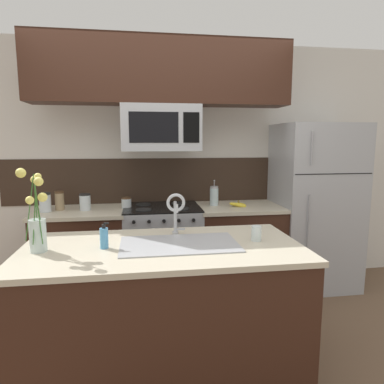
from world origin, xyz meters
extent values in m
plane|color=brown|center=(0.00, 0.00, 0.00)|extent=(10.00, 10.00, 0.00)
cube|color=silver|center=(0.30, 1.28, 1.30)|extent=(5.20, 0.10, 2.60)
cube|color=#332319|center=(0.00, 1.22, 1.15)|extent=(3.25, 0.01, 0.48)
cube|color=#381E14|center=(-0.79, 0.90, 0.44)|extent=(0.82, 0.62, 0.88)
cube|color=beige|center=(-0.79, 0.90, 0.89)|extent=(0.85, 0.65, 0.03)
cube|color=#381E14|center=(0.80, 0.90, 0.44)|extent=(0.85, 0.62, 0.88)
cube|color=beige|center=(0.80, 0.90, 0.89)|extent=(0.88, 0.65, 0.03)
cube|color=#A8AAAF|center=(0.00, 0.90, 0.46)|extent=(0.76, 0.62, 0.91)
cube|color=black|center=(0.00, 0.90, 0.92)|extent=(0.76, 0.62, 0.01)
cylinder|color=black|center=(-0.18, 0.76, 0.93)|extent=(0.15, 0.15, 0.01)
cylinder|color=black|center=(0.18, 0.76, 0.93)|extent=(0.15, 0.15, 0.01)
cylinder|color=black|center=(-0.18, 1.04, 0.93)|extent=(0.15, 0.15, 0.01)
cylinder|color=black|center=(0.18, 1.04, 0.93)|extent=(0.15, 0.15, 0.01)
cylinder|color=black|center=(-0.27, 0.58, 0.85)|extent=(0.03, 0.02, 0.03)
cylinder|color=black|center=(-0.14, 0.58, 0.85)|extent=(0.03, 0.02, 0.03)
cylinder|color=black|center=(0.00, 0.58, 0.85)|extent=(0.03, 0.02, 0.03)
cylinder|color=black|center=(0.14, 0.58, 0.85)|extent=(0.03, 0.02, 0.03)
cylinder|color=black|center=(0.27, 0.58, 0.85)|extent=(0.03, 0.02, 0.03)
cube|color=#A8AAAF|center=(0.00, 0.88, 1.70)|extent=(0.74, 0.40, 0.43)
cube|color=black|center=(-0.07, 0.68, 1.70)|extent=(0.45, 0.00, 0.28)
cube|color=black|center=(0.27, 0.68, 1.70)|extent=(0.15, 0.00, 0.28)
cube|color=#381E14|center=(0.01, 0.85, 2.21)|extent=(2.43, 0.34, 0.60)
cube|color=#A8AAAF|center=(1.64, 0.92, 0.88)|extent=(0.83, 0.72, 1.75)
cube|color=black|center=(1.64, 0.56, 1.26)|extent=(0.80, 0.00, 0.01)
cylinder|color=#99999E|center=(1.39, 0.54, 1.51)|extent=(0.01, 0.01, 0.32)
cylinder|color=#99999E|center=(1.39, 0.54, 0.74)|extent=(0.01, 0.01, 0.67)
cylinder|color=silver|center=(-1.10, 0.87, 0.99)|extent=(0.11, 0.11, 0.16)
cylinder|color=black|center=(-1.10, 0.87, 1.08)|extent=(0.10, 0.10, 0.02)
cylinder|color=#997F5B|center=(-0.99, 0.94, 0.99)|extent=(0.09, 0.09, 0.17)
cylinder|color=#4C331E|center=(-0.99, 0.94, 1.08)|extent=(0.08, 0.08, 0.02)
cylinder|color=silver|center=(-0.74, 0.90, 0.98)|extent=(0.10, 0.10, 0.15)
cylinder|color=black|center=(-0.74, 0.90, 1.06)|extent=(0.10, 0.10, 0.02)
cylinder|color=silver|center=(-0.35, 0.93, 0.96)|extent=(0.10, 0.10, 0.10)
cylinder|color=#4C331E|center=(-0.35, 0.93, 1.01)|extent=(0.10, 0.10, 0.01)
ellipsoid|color=yellow|center=(0.77, 0.83, 0.93)|extent=(0.17, 0.10, 0.06)
ellipsoid|color=yellow|center=(0.77, 0.85, 0.93)|extent=(0.18, 0.06, 0.05)
ellipsoid|color=yellow|center=(0.78, 0.83, 0.93)|extent=(0.18, 0.06, 0.07)
ellipsoid|color=yellow|center=(0.79, 0.85, 0.93)|extent=(0.17, 0.11, 0.06)
cylinder|color=brown|center=(0.78, 0.84, 0.96)|extent=(0.02, 0.02, 0.03)
cylinder|color=silver|center=(0.55, 0.96, 1.00)|extent=(0.09, 0.09, 0.18)
cylinder|color=#A3A3AA|center=(0.55, 0.96, 1.10)|extent=(0.08, 0.08, 0.02)
cylinder|color=#A3A3AA|center=(0.55, 0.96, 1.14)|extent=(0.01, 0.01, 0.05)
sphere|color=#A3A3AA|center=(0.55, 0.96, 1.17)|extent=(0.02, 0.02, 0.02)
cube|color=#381E14|center=(-0.07, -0.35, 0.44)|extent=(1.76, 0.85, 0.88)
cube|color=beige|center=(-0.07, -0.35, 0.89)|extent=(1.79, 0.88, 0.03)
cube|color=#ADAFB5|center=(0.04, -0.35, 0.91)|extent=(0.76, 0.44, 0.01)
cube|color=#ADAFB5|center=(-0.14, -0.35, 0.84)|extent=(0.30, 0.33, 0.15)
cube|color=#ADAFB5|center=(0.21, -0.35, 0.84)|extent=(0.30, 0.33, 0.15)
cylinder|color=#B7BABF|center=(0.04, -0.09, 0.92)|extent=(0.04, 0.04, 0.02)
cylinder|color=#B7BABF|center=(0.04, -0.09, 1.04)|extent=(0.02, 0.02, 0.22)
torus|color=#B7BABF|center=(0.04, -0.14, 1.15)|extent=(0.13, 0.02, 0.13)
cylinder|color=#B7BABF|center=(0.04, -0.20, 1.12)|extent=(0.02, 0.02, 0.06)
cube|color=#B7BABF|center=(0.07, -0.09, 0.95)|extent=(0.07, 0.01, 0.01)
cylinder|color=#4C93C6|center=(-0.44, -0.35, 0.98)|extent=(0.05, 0.05, 0.13)
cylinder|color=black|center=(-0.44, -0.35, 1.05)|extent=(0.02, 0.02, 0.02)
cube|color=black|center=(-0.42, -0.35, 1.07)|extent=(0.03, 0.01, 0.01)
cylinder|color=silver|center=(0.56, -0.34, 0.96)|extent=(0.07, 0.07, 0.10)
cylinder|color=silver|center=(-0.83, -0.36, 1.01)|extent=(0.10, 0.10, 0.20)
cylinder|color=silver|center=(-0.83, -0.36, 0.95)|extent=(0.09, 0.09, 0.06)
cylinder|color=#386B2D|center=(-0.80, -0.39, 1.16)|extent=(0.05, 0.07, 0.37)
sphere|color=#EFE066|center=(-0.78, -0.42, 1.35)|extent=(0.05, 0.05, 0.05)
cylinder|color=#386B2D|center=(-0.86, -0.35, 1.18)|extent=(0.08, 0.03, 0.41)
sphere|color=#EFE066|center=(-0.90, -0.34, 1.39)|extent=(0.06, 0.06, 0.06)
cylinder|color=#386B2D|center=(-0.82, -0.32, 1.17)|extent=(0.01, 0.08, 0.39)
sphere|color=#EFE066|center=(-0.82, -0.29, 1.36)|extent=(0.04, 0.04, 0.04)
cylinder|color=#386B2D|center=(-0.80, -0.37, 1.11)|extent=(0.05, 0.02, 0.27)
sphere|color=#EFE066|center=(-0.78, -0.37, 1.25)|extent=(0.06, 0.06, 0.06)
cylinder|color=#386B2D|center=(-0.83, -0.39, 1.10)|extent=(0.02, 0.07, 0.26)
sphere|color=#EFE066|center=(-0.84, -0.43, 1.24)|extent=(0.05, 0.05, 0.05)
cylinder|color=#386B2D|center=(-0.83, -0.33, 1.16)|extent=(0.02, 0.07, 0.37)
sphere|color=#EFE066|center=(-0.84, -0.30, 1.34)|extent=(0.05, 0.05, 0.05)
camera|label=1|loc=(-0.20, -2.48, 1.58)|focal=32.00mm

